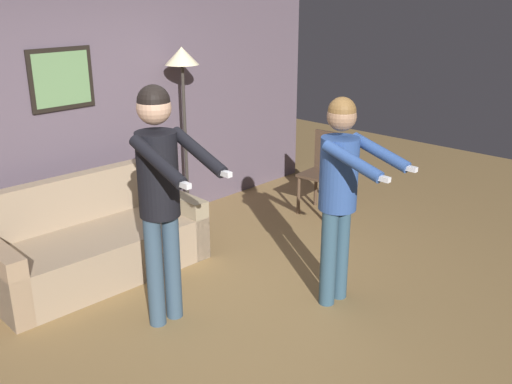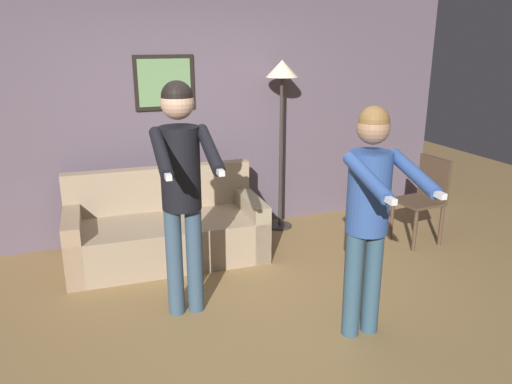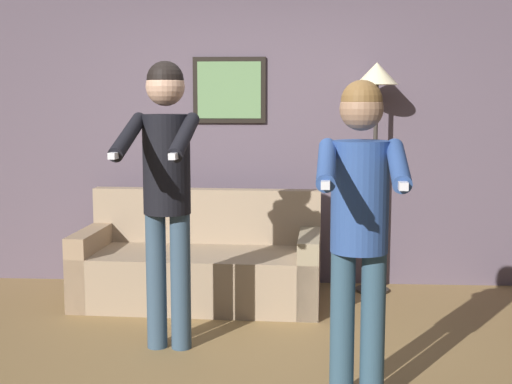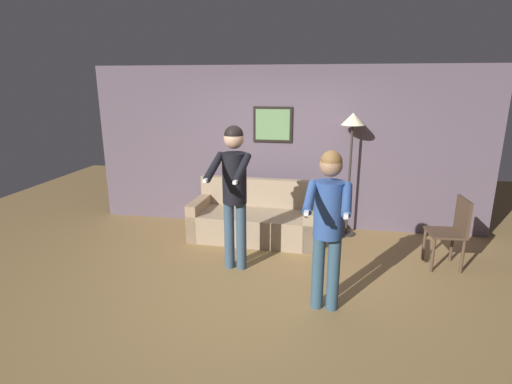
# 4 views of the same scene
# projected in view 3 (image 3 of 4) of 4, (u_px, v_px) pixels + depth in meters

# --- Properties ---
(ground_plane) EXTENTS (12.00, 12.00, 0.00)m
(ground_plane) POSITION_uv_depth(u_px,v_px,m) (234.00, 365.00, 4.34)
(ground_plane) COLOR olive
(back_wall_assembly) EXTENTS (6.40, 0.09, 2.60)m
(back_wall_assembly) POSITION_uv_depth(u_px,v_px,m) (254.00, 135.00, 6.18)
(back_wall_assembly) COLOR #5C4E5A
(back_wall_assembly) RESTS_ON ground_plane
(couch) EXTENTS (1.93, 0.93, 0.87)m
(couch) POSITION_uv_depth(u_px,v_px,m) (200.00, 267.00, 5.68)
(couch) COLOR #9D866A
(couch) RESTS_ON ground_plane
(torchiere_lamp) EXTENTS (0.35, 0.35, 1.91)m
(torchiere_lamp) POSITION_uv_depth(u_px,v_px,m) (376.00, 99.00, 5.81)
(torchiere_lamp) COLOR #332D28
(torchiere_lamp) RESTS_ON ground_plane
(person_standing_left) EXTENTS (0.46, 0.76, 1.85)m
(person_standing_left) POSITION_uv_depth(u_px,v_px,m) (166.00, 174.00, 4.48)
(person_standing_left) COLOR #364E62
(person_standing_left) RESTS_ON ground_plane
(person_standing_right) EXTENTS (0.46, 0.73, 1.71)m
(person_standing_right) POSITION_uv_depth(u_px,v_px,m) (360.00, 211.00, 3.67)
(person_standing_right) COLOR #304E62
(person_standing_right) RESTS_ON ground_plane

